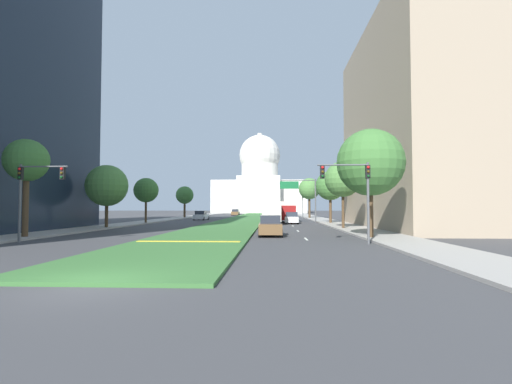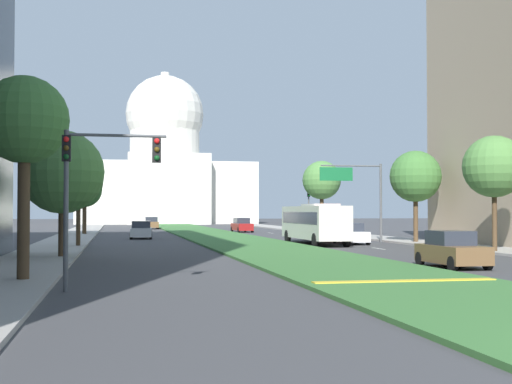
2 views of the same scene
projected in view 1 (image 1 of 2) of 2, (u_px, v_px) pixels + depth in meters
ground_plane at (248, 218)px, 79.10m from camera, size 300.40×300.40×0.00m
grass_median at (246, 219)px, 72.29m from camera, size 7.37×122.89×0.14m
median_curb_nose at (189, 241)px, 23.81m from camera, size 6.64×0.50×0.04m
lane_dashes_right at (290, 223)px, 53.48m from camera, size 0.16×55.20×0.01m
sidewalk_left at (164, 220)px, 66.13m from camera, size 4.00×122.89×0.15m
sidewalk_right at (323, 220)px, 64.83m from camera, size 4.00×122.89×0.15m
midrise_block_right at (423, 127)px, 41.74m from camera, size 12.37×27.20×22.72m
capitol_building at (260, 184)px, 147.03m from camera, size 35.56×26.16×31.59m
traffic_light_near_left at (32, 185)px, 24.80m from camera, size 3.34×0.35×5.20m
traffic_light_near_right at (355, 184)px, 23.77m from camera, size 3.34×0.35×5.20m
traffic_light_far_right at (303, 202)px, 76.60m from camera, size 0.28×0.35×5.20m
overhead_guide_sign at (302, 192)px, 55.32m from camera, size 5.37×0.20×6.50m
street_tree_left_near at (27, 161)px, 28.02m from camera, size 3.18×3.18×7.46m
street_tree_right_near at (370, 163)px, 27.34m from camera, size 4.91×4.91×8.08m
street_tree_left_mid at (107, 186)px, 40.70m from camera, size 4.51×4.51×6.94m
street_tree_right_mid at (343, 179)px, 39.46m from camera, size 3.80×3.80×7.20m
street_tree_left_far at (146, 190)px, 52.45m from camera, size 3.45×3.45×6.44m
street_tree_right_far at (330, 186)px, 52.22m from camera, size 4.08×4.08×7.37m
street_tree_left_distant at (185, 195)px, 78.20m from camera, size 3.69×3.69×6.68m
street_tree_right_distant at (309, 189)px, 75.75m from camera, size 4.32×4.32×8.20m
sedan_lead_stopped at (270, 226)px, 30.30m from camera, size 1.92×4.14×1.68m
sedan_midblock at (292, 218)px, 52.25m from camera, size 2.10×4.27×1.64m
sedan_distant at (201, 216)px, 67.03m from camera, size 2.17×4.68×1.65m
sedan_far_horizon at (272, 214)px, 84.39m from camera, size 2.11×4.69×1.74m
sedan_very_far at (236, 212)px, 101.89m from camera, size 2.01×4.64×1.73m
box_truck_delivery at (287, 211)px, 58.49m from camera, size 2.40×6.40×3.20m
city_bus at (272, 211)px, 52.89m from camera, size 2.62×11.00×2.95m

